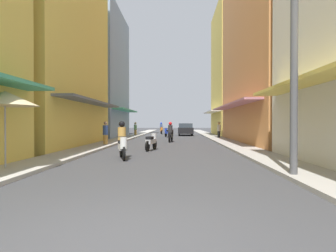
{
  "coord_description": "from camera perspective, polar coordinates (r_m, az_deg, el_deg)",
  "views": [
    {
      "loc": [
        0.64,
        -3.3,
        1.5
      ],
      "look_at": [
        -0.14,
        18.85,
        1.25
      ],
      "focal_mm": 29.01,
      "sensor_mm": 36.0,
      "label": 1
    }
  ],
  "objects": [
    {
      "name": "pedestrian_midway",
      "position": [
        26.0,
        10.67,
        -0.6
      ],
      "size": [
        0.44,
        0.44,
        1.66
      ],
      "color": "#262628",
      "rests_on": "ground"
    },
    {
      "name": "pedestrian_foreground",
      "position": [
        32.07,
        -6.88,
        -0.4
      ],
      "size": [
        0.44,
        0.44,
        1.61
      ],
      "color": "#BF8C3F",
      "rests_on": "ground"
    },
    {
      "name": "sidewalk_left",
      "position": [
        25.5,
        -9.25,
        -2.59
      ],
      "size": [
        1.64,
        59.33,
        0.12
      ],
      "primitive_type": "cube",
      "color": "#ADA89E",
      "rests_on": "ground"
    },
    {
      "name": "utility_pole",
      "position": [
        8.37,
        25.01,
        16.42
      ],
      "size": [
        0.2,
        1.2,
        7.41
      ],
      "color": "#4C4C4F",
      "rests_on": "ground"
    },
    {
      "name": "motorbike_blue",
      "position": [
        28.33,
        -0.14,
        -1.36
      ],
      "size": [
        0.78,
        1.73,
        0.96
      ],
      "color": "black",
      "rests_on": "ground"
    },
    {
      "name": "motorbike_white",
      "position": [
        11.5,
        -9.59,
        -3.33
      ],
      "size": [
        0.72,
        1.75,
        1.58
      ],
      "color": "black",
      "rests_on": "ground"
    },
    {
      "name": "vendor_umbrella",
      "position": [
        9.67,
        -31.05,
        4.98
      ],
      "size": [
        1.94,
        1.94,
        2.48
      ],
      "color": "#99999E",
      "rests_on": "ground"
    },
    {
      "name": "pedestrian_crossing",
      "position": [
        17.9,
        -13.0,
        -1.62
      ],
      "size": [
        0.34,
        0.34,
        1.6
      ],
      "color": "#BF8C3F",
      "rests_on": "ground"
    },
    {
      "name": "motorbike_silver",
      "position": [
        14.85,
        -3.49,
        -3.2
      ],
      "size": [
        0.64,
        1.78,
        0.96
      ],
      "color": "black",
      "rests_on": "ground"
    },
    {
      "name": "parked_car",
      "position": [
        32.58,
        3.69,
        -0.68
      ],
      "size": [
        1.8,
        4.12,
        1.45
      ],
      "color": "black",
      "rests_on": "ground"
    },
    {
      "name": "sidewalk_right",
      "position": [
        25.28,
        10.45,
        -2.62
      ],
      "size": [
        1.64,
        59.33,
        0.12
      ],
      "primitive_type": "cube",
      "color": "#9E9991",
      "rests_on": "ground"
    },
    {
      "name": "ground_plane",
      "position": [
        25.02,
        0.56,
        -2.78
      ],
      "size": [
        112.92,
        112.92,
        0.0
      ],
      "primitive_type": "plane",
      "color": "#38383A"
    },
    {
      "name": "building_right_far",
      "position": [
        33.79,
        15.12,
        10.92
      ],
      "size": [
        7.05,
        8.9,
        15.08
      ],
      "color": "#EFD159",
      "rests_on": "ground"
    },
    {
      "name": "motorbike_black",
      "position": [
        21.2,
        0.56,
        -1.5
      ],
      "size": [
        0.55,
        1.81,
        1.58
      ],
      "color": "black",
      "rests_on": "ground"
    },
    {
      "name": "building_right_mid",
      "position": [
        22.98,
        22.23,
        18.71
      ],
      "size": [
        7.05,
        13.74,
        17.3
      ],
      "color": "#D88C4C",
      "rests_on": "ground"
    },
    {
      "name": "building_left_far",
      "position": [
        29.52,
        -15.59,
        10.27
      ],
      "size": [
        7.05,
        9.12,
        12.9
      ],
      "color": "#8CA5CC",
      "rests_on": "ground"
    },
    {
      "name": "building_left_mid",
      "position": [
        19.73,
        -25.36,
        14.48
      ],
      "size": [
        7.05,
        10.72,
        12.49
      ],
      "color": "#EFD159",
      "rests_on": "ground"
    },
    {
      "name": "motorbike_orange",
      "position": [
        36.6,
        -1.42,
        -0.59
      ],
      "size": [
        0.56,
        1.8,
        1.58
      ],
      "color": "black",
      "rests_on": "ground"
    }
  ]
}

